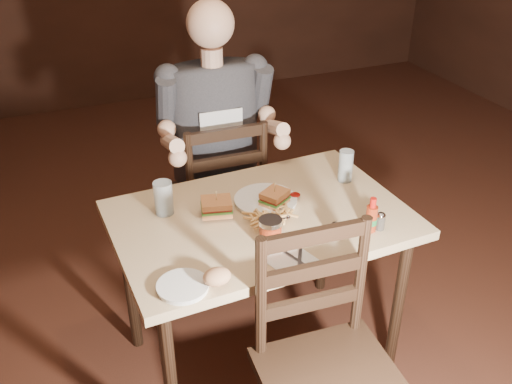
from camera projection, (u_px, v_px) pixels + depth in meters
name	position (u px, v px, depth m)	size (l,w,h in m)	color
room_shell	(338.00, 57.00, 1.97)	(7.00, 7.00, 7.00)	#32160E
main_table	(261.00, 233.00, 2.30)	(1.18, 0.81, 0.77)	tan
chair_far	(217.00, 198.00, 2.94)	(0.44, 0.48, 0.96)	black
chair_near	(333.00, 383.00, 1.89)	(0.45, 0.50, 0.98)	black
diner	(216.00, 110.00, 2.64)	(0.57, 0.45, 0.98)	#36343A
dinner_plate	(266.00, 201.00, 2.34)	(0.25, 0.25, 0.01)	white
sandwich_left	(216.00, 202.00, 2.22)	(0.12, 0.10, 0.10)	#DE9051
sandwich_right	(275.00, 194.00, 2.28)	(0.10, 0.09, 0.09)	#DE9051
fries_pile	(272.00, 214.00, 2.20)	(0.23, 0.16, 0.04)	#F5BA68
ketchup_dollop	(295.00, 195.00, 2.36)	(0.04, 0.04, 0.01)	maroon
glass_left	(164.00, 198.00, 2.24)	(0.07, 0.07, 0.14)	silver
glass_right	(346.00, 166.00, 2.47)	(0.06, 0.06, 0.14)	silver
hot_sauce	(372.00, 215.00, 2.13)	(0.04, 0.04, 0.14)	maroon
salt_shaker	(335.00, 230.00, 2.12)	(0.03, 0.03, 0.06)	white
pepper_shaker	(380.00, 222.00, 2.16)	(0.04, 0.04, 0.07)	#38332D
syrup_dispenser	(270.00, 232.00, 2.06)	(0.09, 0.09, 0.11)	maroon
napkin	(292.00, 260.00, 2.00)	(0.15, 0.14, 0.00)	white
knife	(293.00, 258.00, 2.01)	(0.01, 0.20, 0.00)	silver
fork	(300.00, 257.00, 2.01)	(0.01, 0.17, 0.01)	silver
side_plate	(183.00, 287.00, 1.87)	(0.17, 0.17, 0.01)	white
bread_roll	(217.00, 277.00, 1.86)	(0.09, 0.08, 0.06)	tan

